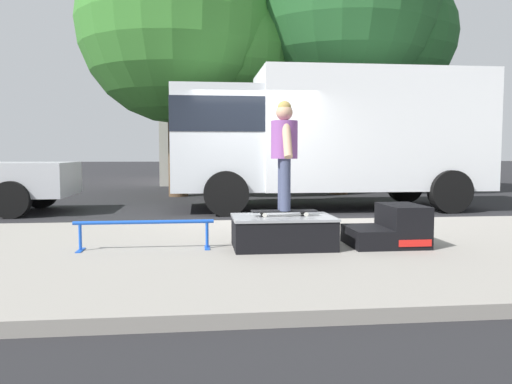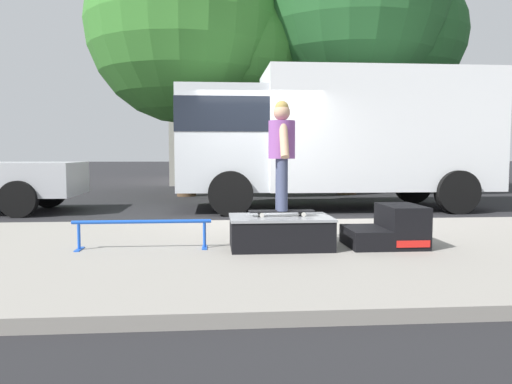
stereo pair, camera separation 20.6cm
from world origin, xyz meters
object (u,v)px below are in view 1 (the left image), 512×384
street_tree_neighbour (352,15)px  grind_rail (144,227)px  skate_box (283,231)px  box_truck (326,133)px  kicker_ramp (391,229)px  skateboard (284,211)px  skater_kid (284,146)px  street_tree_main (188,31)px

street_tree_neighbour → grind_rail: bearing=-119.9°
skate_box → box_truck: size_ratio=0.17×
kicker_ramp → skateboard: bearing=179.2°
kicker_ramp → street_tree_neighbour: (2.27, 9.20, 5.08)m
kicker_ramp → skater_kid: 1.67m
kicker_ramp → street_tree_main: 10.30m
grind_rail → skateboard: (1.65, -0.04, 0.17)m
kicker_ramp → street_tree_main: bearing=106.3°
street_tree_neighbour → kicker_ramp: bearing=-103.9°
skateboard → skater_kid: size_ratio=0.61×
box_truck → street_tree_main: bearing=130.5°
skater_kid → street_tree_neighbour: size_ratio=0.15×
skate_box → kicker_ramp: 1.35m
grind_rail → box_truck: 6.41m
box_truck → street_tree_neighbour: (1.76, 3.94, 3.71)m
skater_kid → street_tree_main: size_ratio=0.17×
skater_kid → street_tree_main: bearing=98.2°
skateboard → box_truck: (1.85, 5.25, 1.14)m
kicker_ramp → box_truck: (0.51, 5.27, 1.37)m
skate_box → street_tree_neighbour: size_ratio=0.14×
skateboard → skater_kid: 0.77m
street_tree_main → skate_box: bearing=-81.9°
skater_kid → box_truck: size_ratio=0.19×
grind_rail → street_tree_main: 9.88m
skate_box → street_tree_neighbour: 11.12m
grind_rail → skater_kid: (1.65, -0.04, 0.95)m
box_truck → street_tree_main: 5.69m
skateboard → box_truck: size_ratio=0.11×
skateboard → box_truck: 5.68m
skate_box → street_tree_neighbour: street_tree_neighbour is taller
skater_kid → street_tree_neighbour: (3.61, 9.19, 4.08)m
skateboard → street_tree_neighbour: size_ratio=0.09×
skateboard → street_tree_neighbour: (3.61, 9.19, 4.85)m
grind_rail → box_truck: box_truck is taller
skate_box → kicker_ramp: (1.35, -0.00, 0.00)m
skate_box → street_tree_neighbour: bearing=68.5°
kicker_ramp → skater_kid: (-1.33, 0.02, 1.00)m
skate_box → box_truck: box_truck is taller
kicker_ramp → grind_rail: kicker_ramp is taller
skater_kid → street_tree_neighbour: street_tree_neighbour is taller
skater_kid → street_tree_neighbour: bearing=68.6°
box_truck → street_tree_neighbour: 5.69m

